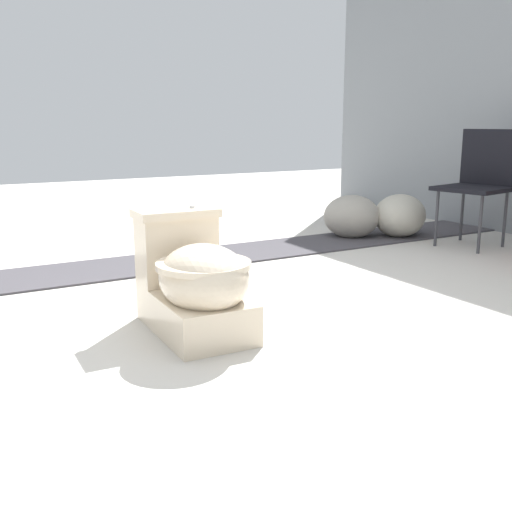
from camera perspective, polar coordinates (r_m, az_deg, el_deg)
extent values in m
plane|color=beige|center=(2.75, -3.32, -6.12)|extent=(14.00, 14.00, 0.00)
cube|color=#423F44|center=(4.00, -4.65, -0.08)|extent=(0.56, 8.00, 0.01)
cube|color=beige|center=(2.59, -5.78, -5.37)|extent=(0.61, 0.36, 0.17)
ellipsoid|color=beige|center=(2.45, -4.99, -2.10)|extent=(0.45, 0.38, 0.28)
cylinder|color=beige|center=(2.44, -5.02, -0.83)|extent=(0.40, 0.40, 0.03)
cube|color=beige|center=(2.72, -7.55, 0.58)|extent=(0.19, 0.35, 0.30)
cube|color=beige|center=(2.69, -7.65, 4.08)|extent=(0.22, 0.37, 0.04)
cylinder|color=silver|center=(2.72, -6.08, 4.71)|extent=(0.02, 0.02, 0.01)
cube|color=black|center=(4.56, 19.96, 6.04)|extent=(0.51, 0.51, 0.03)
cube|color=black|center=(4.72, 21.39, 8.76)|extent=(0.44, 0.12, 0.40)
cylinder|color=#38383D|center=(4.36, 20.57, 2.83)|extent=(0.02, 0.02, 0.40)
cylinder|color=#38383D|center=(4.53, 16.82, 3.44)|extent=(0.02, 0.02, 0.40)
cylinder|color=#38383D|center=(4.66, 22.62, 3.25)|extent=(0.02, 0.02, 0.40)
cylinder|color=#38383D|center=(4.82, 19.03, 3.81)|extent=(0.02, 0.02, 0.40)
ellipsoid|color=gray|center=(4.71, 9.10, 3.73)|extent=(0.54, 0.56, 0.34)
ellipsoid|color=#ADA899|center=(4.83, 13.54, 3.76)|extent=(0.58, 0.61, 0.34)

